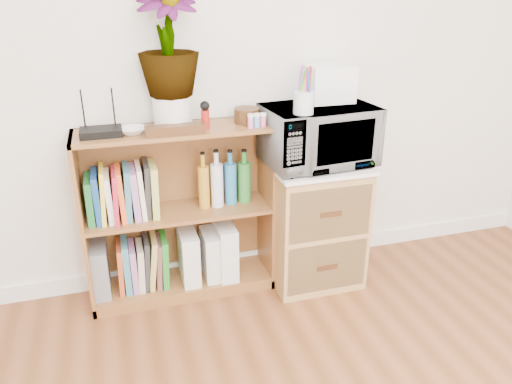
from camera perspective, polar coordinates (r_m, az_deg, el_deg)
name	(u,v)px	position (r m, az deg, el deg)	size (l,w,h in m)	color
skirting_board	(237,260)	(3.09, -2.20, -7.76)	(4.00, 0.02, 0.10)	white
bookshelf	(179,214)	(2.72, -8.77, -2.52)	(1.00, 0.30, 0.95)	brown
wicker_unit	(313,223)	(2.88, 6.52, -3.56)	(0.50, 0.45, 0.70)	#9E7542
microwave	(318,135)	(2.68, 7.11, 6.45)	(0.57, 0.38, 0.31)	white
pen_cup	(304,103)	(2.47, 5.46, 10.14)	(0.10, 0.10, 0.11)	silver
small_appliance	(329,83)	(2.74, 8.31, 12.18)	(0.24, 0.20, 0.19)	white
router	(101,132)	(2.51, -17.29, 6.56)	(0.20, 0.13, 0.04)	black
white_bowl	(132,131)	(2.50, -13.94, 6.83)	(0.13, 0.13, 0.03)	silver
plant_pot	(173,112)	(2.55, -9.51, 9.01)	(0.19, 0.19, 0.16)	silver
potted_plant	(168,41)	(2.49, -10.05, 16.60)	(0.29, 0.29, 0.52)	#2B6D2D
trinket_box	(175,130)	(2.45, -9.22, 7.03)	(0.29, 0.07, 0.05)	#361B0E
kokeshi_doll	(205,119)	(2.52, -5.81, 8.26)	(0.04, 0.04, 0.09)	#9F1913
wooden_bowl	(247,115)	(2.62, -1.07, 8.75)	(0.13, 0.13, 0.08)	#38230F
paint_jars	(257,122)	(2.54, 0.10, 8.03)	(0.11, 0.04, 0.06)	pink
file_box	(100,269)	(2.83, -17.35, -8.35)	(0.08, 0.23, 0.28)	slate
magazine_holder_left	(189,255)	(2.83, -7.71, -7.19)	(0.09, 0.24, 0.30)	silver
magazine_holder_mid	(210,254)	(2.85, -5.23, -7.09)	(0.09, 0.22, 0.27)	silver
magazine_holder_right	(225,249)	(2.86, -3.55, -6.49)	(0.10, 0.25, 0.32)	silver
cookbooks	(123,193)	(2.64, -14.96, -0.15)	(0.36, 0.20, 0.28)	#1D6E30
liquor_bottles	(226,179)	(2.69, -3.50, 1.48)	(0.29, 0.07, 0.31)	#BA8623
lower_books	(143,263)	(2.83, -12.81, -7.93)	(0.28, 0.19, 0.29)	#BA4920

